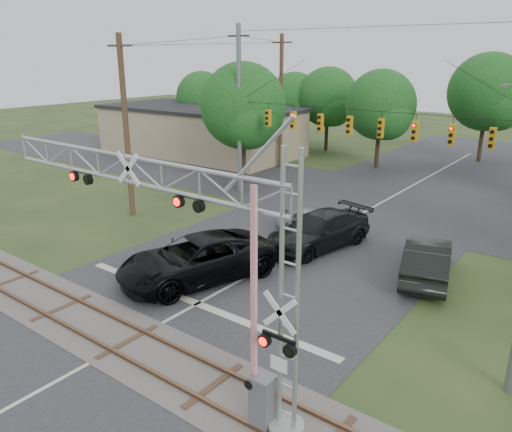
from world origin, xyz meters
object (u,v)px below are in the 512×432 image
Objects in this scene: sedan_silver at (315,221)px; traffic_signal_span at (379,124)px; pickup_black at (197,259)px; car_dark at (319,231)px; crossing_gantry at (183,238)px; commercial_building at (201,130)px.

traffic_signal_span is at bearing -28.74° from sedan_silver.
pickup_black is at bearing -100.93° from traffic_signal_span.
car_dark is 2.08m from sedan_silver.
crossing_gantry reaches higher than pickup_black.
traffic_signal_span reaches higher than pickup_black.
crossing_gantry is 14.95m from sedan_silver.
traffic_signal_span is (-2.50, 18.36, 0.93)m from crossing_gantry.
sedan_silver is (-3.86, 13.87, -4.03)m from crossing_gantry.
pickup_black is (-2.47, -12.78, -4.71)m from traffic_signal_span.
pickup_black is 1.12× the size of car_dark.
car_dark is at bearing 89.71° from pickup_black.
crossing_gantry reaches higher than commercial_building.
car_dark is (2.31, 6.60, -0.07)m from pickup_black.
pickup_black is at bearing 131.69° from crossing_gantry.
pickup_black is at bearing -96.84° from car_dark.
traffic_signal_span is 24.78m from commercial_building.
commercial_building is (-21.43, 13.64, 1.58)m from sedan_silver.
crossing_gantry is at bearing -65.23° from car_dark.
traffic_signal_span is 13.85m from pickup_black.
traffic_signal_span is at bearing 97.76° from crossing_gantry.
crossing_gantry reaches higher than car_dark.
crossing_gantry is 1.90× the size of car_dark.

